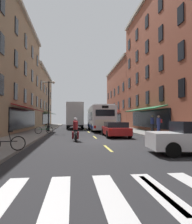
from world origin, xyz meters
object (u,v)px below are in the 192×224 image
Objects in this scene: bicycle_mid at (44,130)px; bicycle_near at (6,143)px; street_lamp_twin at (49,103)px; sedan_near at (76,123)px; pedestrian_mid at (152,123)px; pedestrian_near at (159,124)px; box_truck at (75,116)px; sedan_mid at (115,129)px; motorcycle_rider at (75,131)px; transit_bus at (99,118)px.

bicycle_near is at bearing -91.51° from bicycle_mid.
sedan_near is at bearing 79.09° from street_lamp_twin.
sedan_near is 2.51× the size of bicycle_near.
street_lamp_twin is (-11.20, 3.20, 2.28)m from pedestrian_mid.
bicycle_near is at bearing 124.66° from pedestrian_near.
bicycle_near is at bearing -131.86° from pedestrian_mid.
box_truck is 14.67m from sedan_mid.
bicycle_mid is at bearing 158.77° from sedan_mid.
bicycle_near and bicycle_mid have the same top height.
sedan_mid is 0.77× the size of street_lamp_twin.
motorcycle_rider is 10.25m from pedestrian_mid.
sedan_mid is at bearing -82.85° from sedan_near.
bicycle_mid is at bearing 88.49° from bicycle_near.
bicycle_mid is at bearing 118.76° from motorcycle_rider.
box_truck is 4.62× the size of pedestrian_mid.
motorcycle_rider is 10.11m from street_lamp_twin.
bicycle_mid is (0.27, 10.43, 0.00)m from bicycle_near.
transit_bus is 6.36× the size of pedestrian_near.
motorcycle_rider is at bearing 112.38° from pedestrian_near.
sedan_near reaches higher than sedan_mid.
bicycle_mid is (-6.27, -6.80, -1.17)m from transit_bus.
street_lamp_twin is at bearing 60.26° from pedestrian_near.
pedestrian_near is (7.60, -23.04, 0.36)m from sedan_near.
sedan_near is 0.95× the size of sedan_mid.
street_lamp_twin reaches higher than sedan_mid.
bicycle_near is 16.02m from pedestrian_mid.
bicycle_mid is 0.29× the size of street_lamp_twin.
sedan_mid is 2.50× the size of pedestrian_mid.
sedan_mid is at bearing 49.67° from bicycle_near.
street_lamp_twin reaches higher than pedestrian_near.
pedestrian_mid reaches higher than bicycle_mid.
motorcycle_rider is 1.24× the size of bicycle_mid.
motorcycle_rider is 6.03m from bicycle_near.
sedan_mid is 6.92m from bicycle_mid.
street_lamp_twin reaches higher than motorcycle_rider.
bicycle_mid is at bearing -172.31° from pedestrian_mid.
pedestrian_near is (4.55, 1.33, 0.41)m from sedan_mid.
pedestrian_near is at bearing -59.35° from transit_bus.
sedan_near is 22.13m from bicycle_mid.
street_lamp_twin is (-11.05, 5.16, 2.28)m from pedestrian_near.
box_truck is 10.23m from sedan_near.
motorcycle_rider reaches higher than sedan_near.
sedan_near is (0.27, 10.15, -1.29)m from box_truck.
transit_bus is 6.60× the size of bicycle_near.
transit_bus is at bearing 24.03° from street_lamp_twin.
bicycle_mid is 11.08m from pedestrian_near.
pedestrian_mid is at bearing -51.00° from transit_bus.
pedestrian_mid is at bearing 44.48° from bicycle_near.
sedan_near is 2.06× the size of motorcycle_rider.
motorcycle_rider is (-3.54, -2.81, 0.04)m from sedan_mid.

